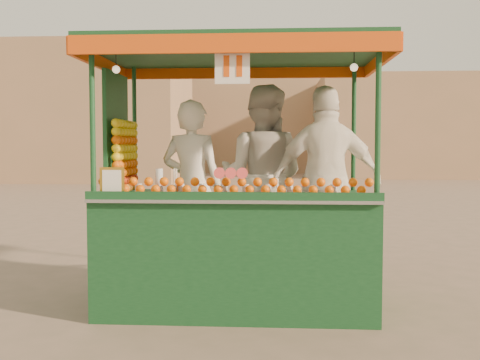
# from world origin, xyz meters

# --- Properties ---
(ground) EXTENTS (90.00, 90.00, 0.00)m
(ground) POSITION_xyz_m (0.00, 0.00, 0.00)
(ground) COLOR #6A5B4C
(ground) RESTS_ON ground
(building_left) EXTENTS (10.00, 6.00, 6.00)m
(building_left) POSITION_xyz_m (-9.00, 20.00, 3.00)
(building_left) COLOR #9B7558
(building_left) RESTS_ON ground
(building_right) EXTENTS (9.00, 6.00, 5.00)m
(building_right) POSITION_xyz_m (7.00, 24.00, 2.50)
(building_right) COLOR #9B7558
(building_right) RESTS_ON ground
(building_center) EXTENTS (14.00, 7.00, 7.00)m
(building_center) POSITION_xyz_m (-2.00, 30.00, 3.50)
(building_center) COLOR #9B7558
(building_center) RESTS_ON ground
(juice_cart) EXTENTS (2.80, 1.81, 2.54)m
(juice_cart) POSITION_xyz_m (-0.23, -0.06, 0.82)
(juice_cart) COLOR #103B1C
(juice_cart) RESTS_ON ground
(vendor_left) EXTENTS (0.71, 0.55, 1.74)m
(vendor_left) POSITION_xyz_m (-0.63, 0.13, 1.17)
(vendor_left) COLOR white
(vendor_left) RESTS_ON ground
(vendor_middle) EXTENTS (1.07, 0.92, 1.91)m
(vendor_middle) POSITION_xyz_m (0.07, 0.37, 1.25)
(vendor_middle) COLOR beige
(vendor_middle) RESTS_ON ground
(vendor_right) EXTENTS (1.15, 0.61, 1.87)m
(vendor_right) POSITION_xyz_m (0.72, 0.08, 1.23)
(vendor_right) COLOR white
(vendor_right) RESTS_ON ground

